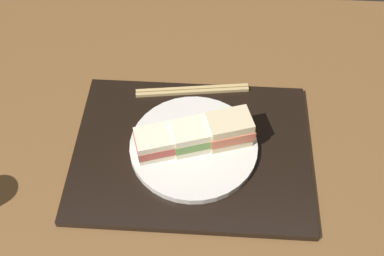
{
  "coord_description": "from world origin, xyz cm",
  "views": [
    {
      "loc": [
        0.38,
        48.25,
        72.16
      ],
      "look_at": [
        3.6,
        -4.24,
        5.0
      ],
      "focal_mm": 44.61,
      "sensor_mm": 36.0,
      "label": 1
    }
  ],
  "objects_px": {
    "sandwich_near": "(231,129)",
    "sandwich_far": "(160,143)",
    "sandwich_middle": "(196,136)",
    "chopsticks_pair": "(194,90)",
    "sandwich_plate": "(196,147)"
  },
  "relations": [
    {
      "from": "sandwich_near",
      "to": "sandwich_far",
      "type": "distance_m",
      "value": 0.13
    },
    {
      "from": "sandwich_middle",
      "to": "sandwich_far",
      "type": "xyz_separation_m",
      "value": [
        0.06,
        0.02,
        -0.0
      ]
    },
    {
      "from": "chopsticks_pair",
      "to": "sandwich_plate",
      "type": "bearing_deg",
      "value": 94.46
    },
    {
      "from": "sandwich_plate",
      "to": "sandwich_far",
      "type": "bearing_deg",
      "value": 14.98
    },
    {
      "from": "sandwich_near",
      "to": "sandwich_middle",
      "type": "height_order",
      "value": "sandwich_near"
    },
    {
      "from": "sandwich_plate",
      "to": "chopsticks_pair",
      "type": "xyz_separation_m",
      "value": [
        0.01,
        -0.14,
        -0.0
      ]
    },
    {
      "from": "sandwich_middle",
      "to": "sandwich_plate",
      "type": "bearing_deg",
      "value": -26.57
    },
    {
      "from": "sandwich_near",
      "to": "chopsticks_pair",
      "type": "xyz_separation_m",
      "value": [
        0.07,
        -0.12,
        -0.04
      ]
    },
    {
      "from": "sandwich_plate",
      "to": "sandwich_middle",
      "type": "height_order",
      "value": "sandwich_middle"
    },
    {
      "from": "sandwich_near",
      "to": "sandwich_far",
      "type": "xyz_separation_m",
      "value": [
        0.12,
        0.03,
        -0.01
      ]
    },
    {
      "from": "sandwich_near",
      "to": "sandwich_middle",
      "type": "distance_m",
      "value": 0.06
    },
    {
      "from": "sandwich_middle",
      "to": "sandwich_far",
      "type": "relative_size",
      "value": 0.99
    },
    {
      "from": "sandwich_far",
      "to": "sandwich_plate",
      "type": "bearing_deg",
      "value": -165.02
    },
    {
      "from": "sandwich_far",
      "to": "chopsticks_pair",
      "type": "height_order",
      "value": "sandwich_far"
    },
    {
      "from": "sandwich_near",
      "to": "chopsticks_pair",
      "type": "relative_size",
      "value": 0.42
    }
  ]
}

